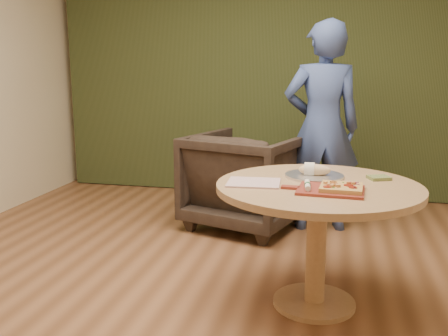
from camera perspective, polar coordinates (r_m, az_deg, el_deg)
room_shell at (r=2.66m, az=-1.95°, el=11.24°), size 5.04×6.04×2.84m
curtain at (r=5.51m, az=5.89°, el=11.41°), size 4.80×0.14×2.78m
pedestal_table at (r=2.95m, az=10.65°, el=-4.46°), size 1.18×1.18×0.75m
pizza_paddle at (r=2.76m, az=11.89°, el=-2.48°), size 0.46×0.30×0.01m
flatbread_pizza at (r=2.75m, az=13.26°, el=-2.14°), size 0.23×0.23×0.04m
cutlery_roll at (r=2.75m, az=9.52°, el=-1.94°), size 0.04×0.20×0.03m
newspaper at (r=2.88m, az=3.42°, el=-1.68°), size 0.32×0.27×0.01m
serving_tray at (r=3.09m, az=10.28°, el=-0.87°), size 0.36×0.36×0.02m
bread_roll at (r=3.09m, az=10.14°, el=-0.21°), size 0.19×0.09×0.09m
green_packet at (r=3.12m, az=17.28°, el=-1.08°), size 0.15×0.14×0.02m
armchair at (r=4.41m, az=2.58°, el=-0.82°), size 1.12×1.08×0.93m
person_standing at (r=4.36m, az=11.12°, el=4.54°), size 0.73×0.55×1.79m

